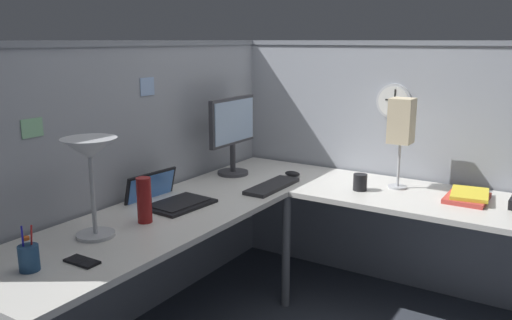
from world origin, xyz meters
name	(u,v)px	position (x,y,z in m)	size (l,w,h in m)	color
cubicle_wall_back	(132,183)	(-0.36, 0.87, 0.79)	(2.57, 0.12, 1.58)	#999EA8
cubicle_wall_right	(397,165)	(0.87, -0.27, 0.79)	(0.12, 2.37, 1.58)	#999EA8
desk	(293,229)	(-0.15, -0.05, 0.63)	(2.35, 2.15, 0.73)	silver
monitor	(233,130)	(0.30, 0.64, 1.02)	(0.46, 0.20, 0.50)	#38383D
laptop	(167,198)	(-0.39, 0.60, 0.75)	(0.37, 0.41, 0.22)	black
keyboard	(272,186)	(0.16, 0.26, 0.74)	(0.43, 0.14, 0.02)	#232326
computer_mouse	(292,174)	(0.46, 0.29, 0.75)	(0.06, 0.10, 0.03)	black
desk_lamp_dome	(90,157)	(-0.93, 0.53, 1.09)	(0.24, 0.24, 0.44)	#B7BABF
pen_cup	(29,257)	(-1.30, 0.47, 0.78)	(0.08, 0.08, 0.18)	navy
cell_phone	(82,261)	(-1.15, 0.36, 0.73)	(0.07, 0.14, 0.01)	black
thermos_flask	(144,200)	(-0.67, 0.48, 0.84)	(0.07, 0.07, 0.22)	maroon
book_stack	(468,196)	(0.52, -0.77, 0.75)	(0.30, 0.23, 0.04)	#BF3F38
desk_lamp_paper	(401,124)	(0.56, -0.37, 1.11)	(0.13, 0.13, 0.53)	#B7BABF
coffee_mug	(360,182)	(0.39, -0.20, 0.78)	(0.08, 0.08, 0.10)	black
wall_clock	(394,101)	(0.82, -0.23, 1.21)	(0.04, 0.22, 0.22)	#B7BABF
pinned_note_leftmost	(147,87)	(-0.26, 0.82, 1.33)	(0.11, 0.00, 0.10)	#99B7E5
pinned_note_middle	(32,128)	(-1.00, 0.82, 1.20)	(0.11, 0.00, 0.08)	#8CCC99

